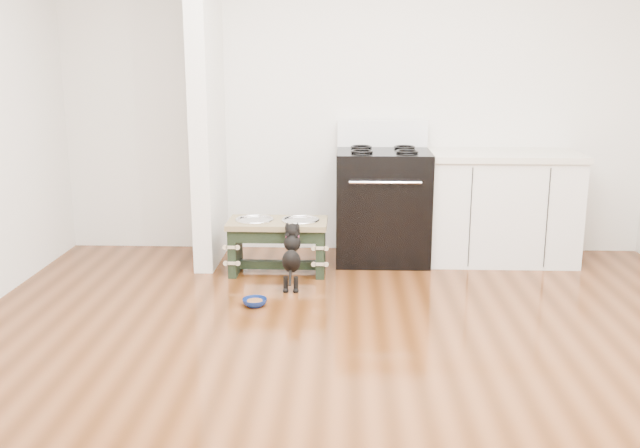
# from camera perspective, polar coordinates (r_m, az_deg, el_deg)

# --- Properties ---
(ground) EXTENTS (5.00, 5.00, 0.00)m
(ground) POSITION_cam_1_polar(r_m,az_deg,el_deg) (4.02, 2.72, -11.45)
(ground) COLOR #42200B
(ground) RESTS_ON ground
(room_shell) EXTENTS (5.00, 5.00, 5.00)m
(room_shell) POSITION_cam_1_polar(r_m,az_deg,el_deg) (3.64, 3.01, 12.33)
(room_shell) COLOR silver
(room_shell) RESTS_ON ground
(partition_wall) EXTENTS (0.15, 0.80, 2.70)m
(partition_wall) POSITION_cam_1_polar(r_m,az_deg,el_deg) (5.86, -9.04, 9.98)
(partition_wall) COLOR silver
(partition_wall) RESTS_ON ground
(oven_range) EXTENTS (0.76, 0.69, 1.14)m
(oven_range) POSITION_cam_1_polar(r_m,az_deg,el_deg) (5.93, 5.02, 1.63)
(oven_range) COLOR black
(oven_range) RESTS_ON ground
(cabinet_run) EXTENTS (1.24, 0.64, 0.91)m
(cabinet_run) POSITION_cam_1_polar(r_m,az_deg,el_deg) (6.08, 14.27, 1.32)
(cabinet_run) COLOR silver
(cabinet_run) RESTS_ON ground
(dog_feeder) EXTENTS (0.77, 0.41, 0.44)m
(dog_feeder) POSITION_cam_1_polar(r_m,az_deg,el_deg) (5.59, -3.41, -0.95)
(dog_feeder) COLOR black
(dog_feeder) RESTS_ON ground
(puppy) EXTENTS (0.14, 0.40, 0.47)m
(puppy) POSITION_cam_1_polar(r_m,az_deg,el_deg) (5.25, -2.28, -2.39)
(puppy) COLOR black
(puppy) RESTS_ON ground
(floor_bowl) EXTENTS (0.21, 0.21, 0.05)m
(floor_bowl) POSITION_cam_1_polar(r_m,az_deg,el_deg) (4.94, -5.25, -6.26)
(floor_bowl) COLOR navy
(floor_bowl) RESTS_ON ground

